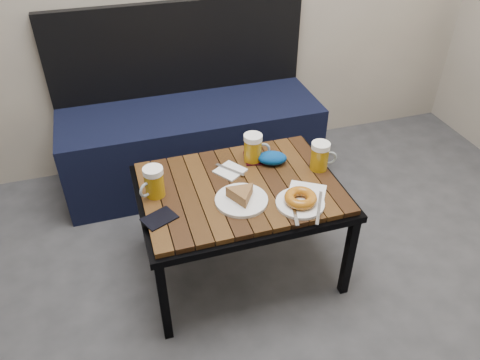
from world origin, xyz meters
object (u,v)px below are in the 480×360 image
object	(u,v)px
plate_pie	(241,197)
passport_navy	(159,218)
beer_mug_centre	(253,148)
beer_mug_right	(320,156)
cafe_table	(240,194)
bench	(191,135)
beer_mug_left	(154,182)
knit_pouch	(272,158)
passport_burgundy	(254,158)
plate_bagel	(300,200)

from	to	relation	value
plate_pie	passport_navy	distance (m)	0.33
beer_mug_centre	beer_mug_right	xyz separation A→B (m)	(0.25, -0.14, -0.00)
passport_navy	cafe_table	bearing A→B (deg)	83.00
bench	beer_mug_left	bearing A→B (deg)	-111.81
passport_navy	knit_pouch	bearing A→B (deg)	88.29
beer_mug_centre	bench	bearing A→B (deg)	112.15
bench	passport_navy	world-z (taller)	bench
beer_mug_centre	passport_burgundy	distance (m)	0.06
bench	beer_mug_right	size ratio (longest dim) A/B	11.01
plate_bagel	passport_burgundy	world-z (taller)	plate_bagel
plate_bagel	passport_navy	size ratio (longest dim) A/B	1.97
beer_mug_right	passport_navy	xyz separation A→B (m)	(-0.71, -0.13, -0.06)
beer_mug_centre	plate_bagel	world-z (taller)	beer_mug_centre
bench	passport_burgundy	bearing A→B (deg)	-75.01
beer_mug_right	knit_pouch	world-z (taller)	beer_mug_right
cafe_table	knit_pouch	size ratio (longest dim) A/B	6.62
cafe_table	beer_mug_centre	bearing A→B (deg)	55.07
beer_mug_right	knit_pouch	bearing A→B (deg)	164.62
passport_navy	beer_mug_centre	bearing A→B (deg)	95.79
plate_bagel	passport_burgundy	size ratio (longest dim) A/B	2.13
bench	plate_bagel	distance (m)	1.02
bench	passport_navy	size ratio (longest dim) A/B	11.50
beer_mug_left	passport_burgundy	size ratio (longest dim) A/B	1.14
beer_mug_left	bench	bearing A→B (deg)	-145.33
beer_mug_centre	knit_pouch	xyz separation A→B (m)	(0.07, -0.05, -0.04)
plate_bagel	knit_pouch	world-z (taller)	knit_pouch
bench	passport_navy	xyz separation A→B (m)	(-0.31, -0.89, 0.20)
plate_bagel	knit_pouch	size ratio (longest dim) A/B	1.89
beer_mug_right	plate_pie	bearing A→B (deg)	-150.39
bench	passport_burgundy	world-z (taller)	bench
cafe_table	plate_pie	world-z (taller)	plate_pie
passport_navy	passport_burgundy	bearing A→B (deg)	96.62
cafe_table	knit_pouch	bearing A→B (deg)	31.66
beer_mug_left	beer_mug_right	distance (m)	0.71
passport_burgundy	knit_pouch	xyz separation A→B (m)	(0.06, -0.06, 0.02)
beer_mug_left	knit_pouch	distance (m)	0.53
bench	plate_pie	size ratio (longest dim) A/B	6.70
beer_mug_centre	plate_pie	world-z (taller)	beer_mug_centre
beer_mug_centre	plate_bagel	xyz separation A→B (m)	(0.08, -0.35, -0.04)
plate_pie	knit_pouch	world-z (taller)	plate_pie
beer_mug_left	passport_burgundy	xyz separation A→B (m)	(0.46, 0.13, -0.06)
bench	plate_bagel	world-z (taller)	bench
beer_mug_left	passport_burgundy	bearing A→B (deg)	162.39
beer_mug_left	beer_mug_centre	distance (m)	0.47
beer_mug_right	cafe_table	bearing A→B (deg)	-164.71
cafe_table	bench	bearing A→B (deg)	93.34
bench	beer_mug_right	xyz separation A→B (m)	(0.41, -0.77, 0.26)
cafe_table	beer_mug_right	size ratio (longest dim) A/B	6.61
plate_pie	beer_mug_centre	bearing A→B (deg)	62.35
cafe_table	plate_pie	distance (m)	0.12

